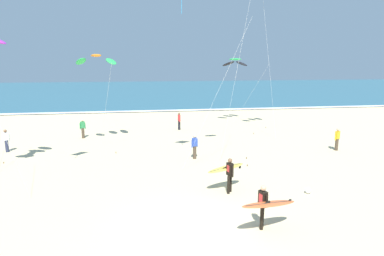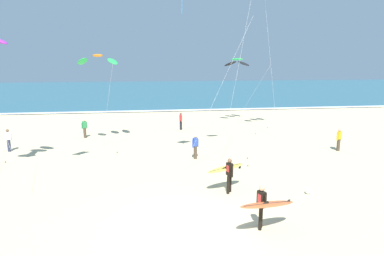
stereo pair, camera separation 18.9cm
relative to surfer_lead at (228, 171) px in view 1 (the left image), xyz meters
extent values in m
plane|color=beige|center=(-2.20, -3.28, -1.04)|extent=(160.00, 160.00, 0.00)
cube|color=#2D6075|center=(-2.20, 55.76, -1.00)|extent=(160.00, 60.00, 0.08)
cube|color=white|center=(-2.20, 26.06, -0.96)|extent=(160.00, 1.18, 0.01)
cylinder|color=black|center=(-0.03, -0.27, -0.60)|extent=(0.13, 0.13, 0.88)
cylinder|color=black|center=(0.13, -0.05, -0.60)|extent=(0.13, 0.13, 0.88)
cube|color=black|center=(0.05, -0.16, 0.14)|extent=(0.30, 0.39, 0.60)
cube|color=red|center=(-0.05, -0.19, 0.18)|extent=(0.07, 0.19, 0.32)
sphere|color=brown|center=(0.05, -0.16, 0.56)|extent=(0.21, 0.21, 0.21)
cylinder|color=black|center=(0.12, -0.38, 0.10)|extent=(0.09, 0.09, 0.56)
cylinder|color=black|center=(-0.02, 0.06, 0.25)|extent=(0.09, 0.09, 0.26)
cylinder|color=black|center=(-0.10, 0.13, 0.12)|extent=(0.26, 0.15, 0.14)
ellipsoid|color=#EFD14C|center=(-0.06, 0.18, 0.08)|extent=(2.04, 1.15, 0.25)
cube|color=#333333|center=(-0.06, 0.18, 0.11)|extent=(1.64, 0.56, 0.17)
cube|color=#262628|center=(0.72, 0.44, 0.01)|extent=(0.12, 0.05, 0.14)
cylinder|color=black|center=(0.34, -3.72, -0.60)|extent=(0.13, 0.13, 0.88)
cylinder|color=black|center=(0.44, -3.52, -0.60)|extent=(0.13, 0.13, 0.88)
cube|color=black|center=(0.39, -3.62, 0.14)|extent=(0.29, 0.38, 0.60)
cube|color=red|center=(0.29, -3.65, 0.18)|extent=(0.07, 0.19, 0.32)
sphere|color=tan|center=(0.39, -3.62, 0.56)|extent=(0.21, 0.21, 0.21)
cylinder|color=black|center=(0.45, -3.84, 0.25)|extent=(0.09, 0.09, 0.26)
cylinder|color=black|center=(0.42, -3.94, 0.12)|extent=(0.26, 0.15, 0.14)
cylinder|color=black|center=(0.32, -3.40, 0.10)|extent=(0.09, 0.09, 0.56)
ellipsoid|color=orange|center=(0.49, -3.96, 0.08)|extent=(2.38, 1.16, 0.29)
cube|color=#333333|center=(0.49, -3.96, 0.11)|extent=(1.97, 0.62, 0.20)
cube|color=#262628|center=(1.43, -3.67, 0.01)|extent=(0.12, 0.05, 0.14)
cylinder|color=silver|center=(1.70, 5.00, 4.17)|extent=(1.76, 0.09, 10.22)
cylinder|color=brown|center=(2.57, 5.04, -0.99)|extent=(0.06, 0.06, 0.10)
cylinder|color=brown|center=(-12.51, 6.28, -0.99)|extent=(0.06, 0.06, 0.10)
cylinder|color=silver|center=(5.99, 10.87, 5.67)|extent=(1.12, 2.16, 13.24)
cylinder|color=brown|center=(5.43, 11.94, -0.99)|extent=(0.06, 0.06, 0.10)
cylinder|color=#2D99DB|center=(-1.78, 3.35, 8.02)|extent=(0.02, 0.02, 0.93)
cylinder|color=silver|center=(0.18, 3.46, 3.30)|extent=(3.94, 0.22, 8.50)
cylinder|color=brown|center=(2.15, 3.56, -0.99)|extent=(0.06, 0.06, 0.10)
ellipsoid|color=green|center=(-6.16, 10.57, 5.10)|extent=(1.16, 1.49, 0.61)
ellipsoid|color=orange|center=(-7.13, 10.07, 5.52)|extent=(1.16, 1.49, 0.20)
ellipsoid|color=green|center=(-8.11, 9.57, 5.10)|extent=(1.16, 1.49, 0.61)
cylinder|color=silver|center=(-6.49, 8.83, 2.03)|extent=(1.29, 2.50, 5.95)
cylinder|color=brown|center=(-5.85, 7.58, -0.99)|extent=(0.06, 0.06, 0.10)
ellipsoid|color=black|center=(5.97, 17.85, 4.88)|extent=(1.36, 1.47, 0.62)
ellipsoid|color=green|center=(5.10, 17.16, 5.29)|extent=(1.36, 1.47, 0.20)
ellipsoid|color=black|center=(4.24, 16.46, 4.88)|extent=(1.36, 1.47, 0.62)
cylinder|color=silver|center=(6.27, 15.71, 1.92)|extent=(2.34, 2.90, 5.73)
cylinder|color=brown|center=(7.43, 14.27, -0.99)|extent=(0.06, 0.06, 0.10)
cylinder|color=#4C3D2D|center=(9.46, 6.05, -0.62)|extent=(0.22, 0.22, 0.84)
cube|color=gold|center=(9.46, 6.05, 0.07)|extent=(0.37, 0.30, 0.54)
sphere|color=tan|center=(9.46, 6.05, 0.45)|extent=(0.20, 0.20, 0.20)
cylinder|color=gold|center=(9.27, 5.96, -0.03)|extent=(0.08, 0.08, 0.50)
cylinder|color=gold|center=(9.65, 6.14, -0.03)|extent=(0.08, 0.08, 0.50)
cylinder|color=#4C3D2D|center=(-0.73, 5.55, -0.62)|extent=(0.22, 0.22, 0.84)
cube|color=#3351B7|center=(-0.73, 5.55, 0.07)|extent=(0.37, 0.32, 0.54)
sphere|color=beige|center=(-0.73, 5.55, 0.45)|extent=(0.20, 0.20, 0.20)
cylinder|color=#3351B7|center=(-0.55, 5.66, -0.03)|extent=(0.08, 0.08, 0.50)
cylinder|color=#3351B7|center=(-0.91, 5.44, -0.03)|extent=(0.08, 0.08, 0.50)
cylinder|color=#4C3D2D|center=(-8.84, 12.51, -0.62)|extent=(0.22, 0.22, 0.84)
cube|color=#339351|center=(-8.84, 12.51, 0.07)|extent=(0.36, 0.34, 0.54)
sphere|color=beige|center=(-8.84, 12.51, 0.45)|extent=(0.20, 0.20, 0.20)
cylinder|color=#339351|center=(-9.01, 12.38, -0.03)|extent=(0.08, 0.08, 0.50)
cylinder|color=#339351|center=(-8.67, 12.63, -0.03)|extent=(0.08, 0.08, 0.50)
cylinder|color=black|center=(-0.73, 14.64, -0.62)|extent=(0.22, 0.22, 0.84)
cube|color=red|center=(-0.73, 14.64, 0.07)|extent=(0.22, 0.34, 0.54)
sphere|color=brown|center=(-0.73, 14.64, 0.45)|extent=(0.20, 0.20, 0.20)
cylinder|color=red|center=(-0.70, 14.43, -0.03)|extent=(0.08, 0.08, 0.50)
cylinder|color=red|center=(-0.76, 14.85, -0.03)|extent=(0.08, 0.08, 0.50)
cylinder|color=#2D334C|center=(-13.31, 9.00, -0.62)|extent=(0.22, 0.22, 0.84)
cube|color=white|center=(-13.31, 9.00, 0.07)|extent=(0.37, 0.33, 0.54)
sphere|color=brown|center=(-13.31, 9.00, 0.45)|extent=(0.20, 0.20, 0.20)
cylinder|color=white|center=(-13.13, 9.12, -0.03)|extent=(0.08, 0.08, 0.50)
cylinder|color=white|center=(-13.48, 8.88, -0.03)|extent=(0.08, 0.08, 0.50)
sphere|color=white|center=(3.74, -0.80, -0.90)|extent=(0.28, 0.28, 0.28)
camera|label=1|loc=(-3.88, -14.39, 5.14)|focal=30.50mm
camera|label=2|loc=(-3.69, -14.41, 5.14)|focal=30.50mm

